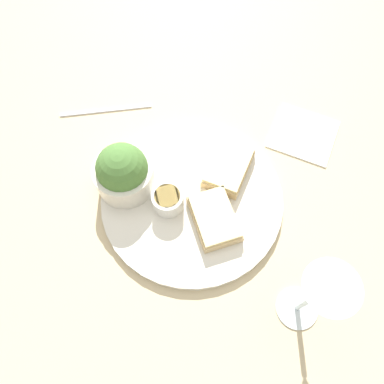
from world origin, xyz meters
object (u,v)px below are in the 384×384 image
salad_bowl (123,172)px  cheese_toast_far (214,218)px  sauce_ramekin (168,200)px  napkin (303,134)px  cheese_toast_near (229,167)px  wine_glass (320,294)px  fork (106,110)px

salad_bowl → cheese_toast_far: 0.17m
salad_bowl → sauce_ramekin: (-0.03, -0.08, -0.02)m
salad_bowl → sauce_ramekin: size_ratio=1.91×
salad_bowl → napkin: (0.16, -0.31, -0.05)m
salad_bowl → cheese_toast_far: size_ratio=0.86×
cheese_toast_near → wine_glass: 0.28m
cheese_toast_near → wine_glass: size_ratio=0.69×
wine_glass → napkin: (0.33, -0.01, -0.12)m
cheese_toast_far → wine_glass: wine_glass is taller
sauce_ramekin → salad_bowl: bearing=68.7°
wine_glass → fork: (0.34, 0.39, -0.12)m
sauce_ramekin → napkin: size_ratio=0.37×
cheese_toast_far → wine_glass: size_ratio=0.71×
salad_bowl → cheese_toast_far: salad_bowl is taller
wine_glass → cheese_toast_near: bearing=30.4°
cheese_toast_near → napkin: cheese_toast_near is taller
wine_glass → cheese_toast_far: bearing=49.8°
sauce_ramekin → cheese_toast_far: bearing=-103.4°
sauce_ramekin → cheese_toast_far: (-0.02, -0.08, -0.01)m
sauce_ramekin → fork: (0.19, 0.16, -0.03)m
napkin → fork: bearing=89.4°
cheese_toast_near → fork: (0.11, 0.26, -0.02)m
sauce_ramekin → fork: bearing=39.7°
sauce_ramekin → cheese_toast_near: (0.08, -0.10, -0.01)m
wine_glass → fork: size_ratio=0.93×
sauce_ramekin → cheese_toast_near: size_ratio=0.47×
cheese_toast_far → sauce_ramekin: bearing=76.6°
salad_bowl → napkin: salad_bowl is taller
napkin → fork: size_ratio=0.81×
fork → napkin: bearing=-90.6°
napkin → cheese_toast_far: bearing=143.7°
napkin → wine_glass: bearing=178.8°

